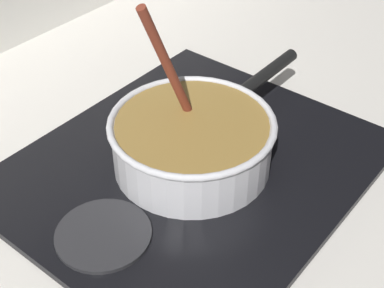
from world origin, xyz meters
TOP-DOWN VIEW (x-y plane):
  - ground at (0.00, 0.00)m, footprint 2.40×1.60m
  - hob_plate at (0.04, 0.23)m, footprint 0.56×0.48m
  - burner_ring at (0.04, 0.23)m, footprint 0.20×0.20m
  - spare_burner at (-0.15, 0.23)m, footprint 0.13×0.13m
  - cooking_pan at (0.04, 0.23)m, footprint 0.42×0.26m

SIDE VIEW (x-z plane):
  - ground at x=0.00m, z-range -0.04..0.00m
  - hob_plate at x=0.04m, z-range 0.00..0.01m
  - spare_burner at x=-0.15m, z-range 0.01..0.02m
  - burner_ring at x=0.04m, z-range 0.01..0.02m
  - cooking_pan at x=0.04m, z-range -0.08..0.20m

